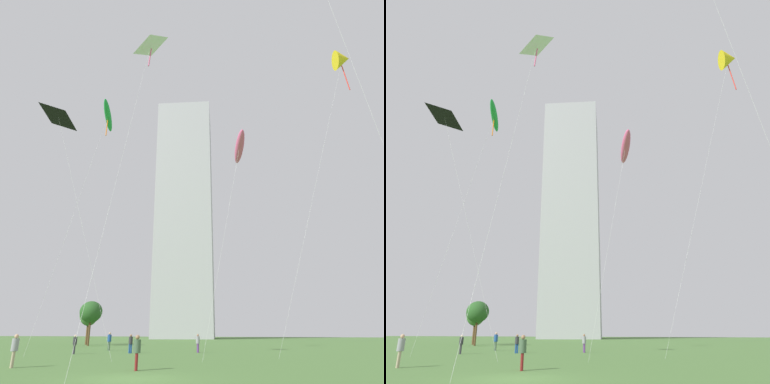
% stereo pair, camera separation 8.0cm
% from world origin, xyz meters
% --- Properties ---
extents(ground, '(280.00, 280.00, 0.00)m').
position_xyz_m(ground, '(0.00, 0.00, 0.00)').
color(ground, '#4C7538').
extents(person_standing_0, '(0.36, 0.36, 1.61)m').
position_xyz_m(person_standing_0, '(-13.10, 14.89, 0.93)').
color(person_standing_0, '#2D2D33').
rests_on(person_standing_0, ground).
extents(person_standing_1, '(0.38, 0.38, 1.73)m').
position_xyz_m(person_standing_1, '(-8.48, 2.51, 1.00)').
color(person_standing_1, tan).
rests_on(person_standing_1, ground).
extents(person_standing_2, '(0.36, 0.36, 1.64)m').
position_xyz_m(person_standing_2, '(-8.85, 17.54, 0.95)').
color(person_standing_2, '#1E478C').
rests_on(person_standing_2, ground).
extents(person_standing_3, '(0.40, 0.40, 1.82)m').
position_xyz_m(person_standing_3, '(-13.34, 21.43, 1.05)').
color(person_standing_3, '#3F593F').
rests_on(person_standing_3, ground).
extents(person_standing_4, '(0.38, 0.38, 1.70)m').
position_xyz_m(person_standing_4, '(-1.30, 3.22, 0.98)').
color(person_standing_4, maroon).
rests_on(person_standing_4, ground).
extents(person_standing_5, '(0.37, 0.37, 1.66)m').
position_xyz_m(person_standing_5, '(-3.15, 20.51, 0.96)').
color(person_standing_5, '#593372').
rests_on(person_standing_5, ground).
extents(kite_flying_1, '(3.93, 3.46, 17.71)m').
position_xyz_m(kite_flying_1, '(3.32, 11.64, 16.60)').
color(kite_flying_1, silver).
rests_on(kite_flying_1, ground).
extents(kite_flying_2, '(8.47, 3.38, 20.54)m').
position_xyz_m(kite_flying_2, '(-12.28, 7.33, 19.96)').
color(kite_flying_2, silver).
rests_on(kite_flying_2, ground).
extents(kite_flying_3, '(10.11, 5.90, 30.87)m').
position_xyz_m(kite_flying_3, '(13.97, 19.22, 29.70)').
color(kite_flying_3, silver).
rests_on(kite_flying_3, ground).
extents(kite_flying_4, '(3.48, 6.69, 26.17)m').
position_xyz_m(kite_flying_4, '(-12.12, 14.94, 24.93)').
color(kite_flying_4, silver).
rests_on(kite_flying_4, ground).
extents(kite_flying_5, '(2.84, 10.03, 26.05)m').
position_xyz_m(kite_flying_5, '(-3.26, 6.77, 25.09)').
color(kite_flying_5, silver).
rests_on(kite_flying_5, ground).
extents(park_tree_0, '(3.28, 3.28, 6.15)m').
position_xyz_m(park_tree_0, '(-23.43, 33.13, 4.60)').
color(park_tree_0, brown).
rests_on(park_tree_0, ground).
extents(park_tree_1, '(2.91, 2.91, 6.16)m').
position_xyz_m(park_tree_1, '(-26.35, 37.19, 4.41)').
color(park_tree_1, brown).
rests_on(park_tree_1, ground).
extents(distant_highrise_0, '(21.71, 23.27, 76.52)m').
position_xyz_m(distant_highrise_0, '(-28.61, 92.15, 38.26)').
color(distant_highrise_0, '#A8A8AD').
rests_on(distant_highrise_0, ground).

